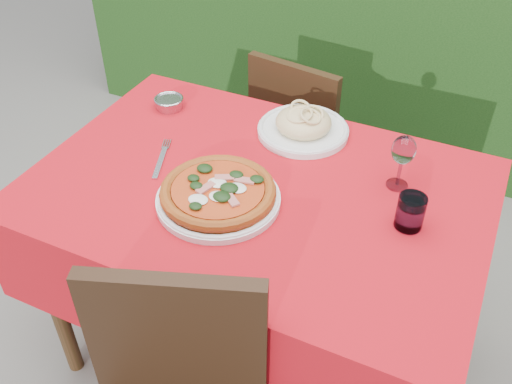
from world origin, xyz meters
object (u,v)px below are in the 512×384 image
at_px(pasta_plate, 303,125).
at_px(steel_ramekin, 169,103).
at_px(fork, 160,163).
at_px(water_glass, 410,213).
at_px(wine_glass, 403,152).
at_px(pizza_plate, 218,194).
at_px(chair_far, 302,136).

relative_size(pasta_plate, steel_ramekin, 3.16).
bearing_deg(fork, water_glass, -17.80).
relative_size(wine_glass, steel_ramekin, 1.81).
bearing_deg(pizza_plate, chair_far, 94.25).
distance_m(water_glass, wine_glass, 0.18).
height_order(chair_far, fork, chair_far).
height_order(chair_far, wine_glass, wine_glass).
height_order(wine_glass, steel_ramekin, wine_glass).
xyz_separation_m(pasta_plate, water_glass, (0.40, -0.28, 0.01)).
bearing_deg(chair_far, pasta_plate, 118.78).
distance_m(chair_far, steel_ramekin, 0.61).
xyz_separation_m(water_glass, steel_ramekin, (-0.86, 0.24, -0.03)).
bearing_deg(chair_far, fork, 84.58).
height_order(pizza_plate, steel_ramekin, pizza_plate).
bearing_deg(wine_glass, pasta_plate, 158.15).
bearing_deg(fork, chair_far, 54.73).
bearing_deg(water_glass, wine_glass, 113.84).
bearing_deg(chair_far, water_glass, 137.66).
distance_m(pizza_plate, fork, 0.25).
distance_m(pasta_plate, steel_ramekin, 0.46).
bearing_deg(pizza_plate, pasta_plate, 78.71).
height_order(pizza_plate, wine_glass, wine_glass).
relative_size(pasta_plate, water_glass, 3.04).
xyz_separation_m(pizza_plate, water_glass, (0.48, 0.12, 0.01)).
bearing_deg(fork, pasta_plate, 24.55).
distance_m(pizza_plate, wine_glass, 0.51).
bearing_deg(fork, pizza_plate, -40.11).
distance_m(wine_glass, steel_ramekin, 0.81).
distance_m(chair_far, wine_glass, 0.81).
height_order(wine_glass, fork, wine_glass).
distance_m(pasta_plate, wine_glass, 0.37).
xyz_separation_m(chair_far, pizza_plate, (0.06, -0.79, 0.31)).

